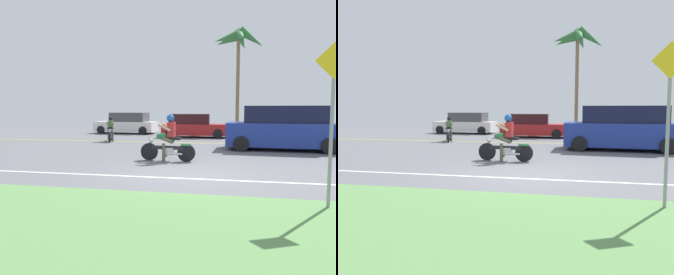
# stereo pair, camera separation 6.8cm
# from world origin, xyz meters

# --- Properties ---
(ground) EXTENTS (56.00, 30.00, 0.04)m
(ground) POSITION_xyz_m (0.00, 3.00, -0.02)
(ground) COLOR slate
(grass_median) EXTENTS (56.00, 3.80, 0.06)m
(grass_median) POSITION_xyz_m (0.00, -4.10, 0.03)
(grass_median) COLOR #5B8C4C
(grass_median) RESTS_ON ground
(lane_line_near) EXTENTS (50.40, 0.12, 0.01)m
(lane_line_near) POSITION_xyz_m (0.00, -0.54, 0.00)
(lane_line_near) COLOR silver
(lane_line_near) RESTS_ON ground
(lane_line_far) EXTENTS (50.40, 0.12, 0.01)m
(lane_line_far) POSITION_xyz_m (0.00, 8.12, 0.00)
(lane_line_far) COLOR yellow
(lane_line_far) RESTS_ON ground
(motorcyclist) EXTENTS (1.90, 0.62, 1.59)m
(motorcyclist) POSITION_xyz_m (-0.92, 2.12, 0.67)
(motorcyclist) COLOR black
(motorcyclist) RESTS_ON ground
(suv_nearby) EXTENTS (4.94, 2.38, 1.90)m
(suv_nearby) POSITION_xyz_m (3.35, 6.02, 0.92)
(suv_nearby) COLOR navy
(suv_nearby) RESTS_ON ground
(parked_car_0) EXTENTS (4.51, 2.14, 1.49)m
(parked_car_0) POSITION_xyz_m (-6.25, 13.79, 0.70)
(parked_car_0) COLOR white
(parked_car_0) RESTS_ON ground
(parked_car_1) EXTENTS (4.04, 1.90, 1.45)m
(parked_car_1) POSITION_xyz_m (-1.17, 11.56, 0.68)
(parked_car_1) COLOR #AD1E1E
(parked_car_1) RESTS_ON ground
(parked_car_2) EXTENTS (3.97, 2.06, 1.43)m
(parked_car_2) POSITION_xyz_m (4.28, 12.93, 0.67)
(parked_car_2) COLOR #232328
(parked_car_2) RESTS_ON ground
(palm_tree_0) EXTENTS (3.98, 4.11, 7.84)m
(palm_tree_0) POSITION_xyz_m (1.48, 16.51, 6.68)
(palm_tree_0) COLOR #846B4C
(palm_tree_0) RESTS_ON ground
(motorcyclist_distant) EXTENTS (0.66, 1.56, 1.35)m
(motorcyclist_distant) POSITION_xyz_m (-5.29, 8.06, 0.57)
(motorcyclist_distant) COLOR black
(motorcyclist_distant) RESTS_ON ground
(street_sign) EXTENTS (0.62, 0.06, 2.90)m
(street_sign) POSITION_xyz_m (2.88, -2.63, 1.75)
(street_sign) COLOR gray
(street_sign) RESTS_ON ground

